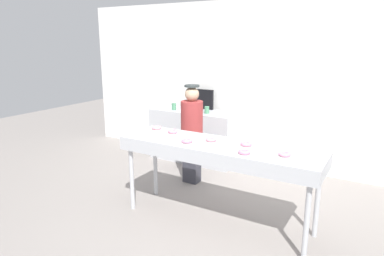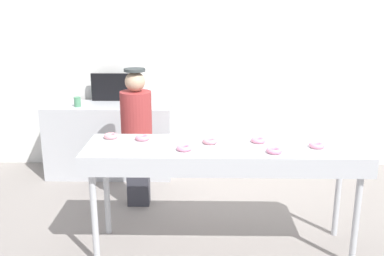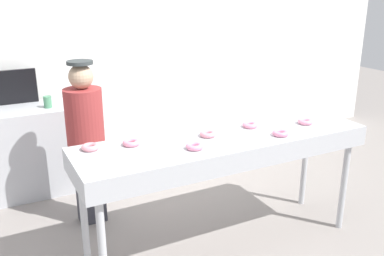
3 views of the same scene
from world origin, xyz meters
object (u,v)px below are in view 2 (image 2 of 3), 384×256
(strawberry_donut_1, at_px, (258,140))
(paper_cup_1, at_px, (131,102))
(strawberry_donut_0, at_px, (274,151))
(strawberry_donut_4, at_px, (210,141))
(paper_cup_0, at_px, (77,102))
(strawberry_donut_5, at_px, (111,136))
(worker_baker, at_px, (137,130))
(menu_display, at_px, (111,87))
(strawberry_donut_3, at_px, (184,148))
(prep_counter, at_px, (110,140))
(strawberry_donut_6, at_px, (317,145))
(fryer_conveyor, at_px, (224,155))
(strawberry_donut_2, at_px, (142,138))

(strawberry_donut_1, relative_size, paper_cup_1, 1.09)
(strawberry_donut_1, height_order, paper_cup_1, paper_cup_1)
(strawberry_donut_0, height_order, strawberry_donut_4, same)
(strawberry_donut_0, distance_m, paper_cup_0, 2.88)
(strawberry_donut_4, relative_size, strawberry_donut_5, 1.00)
(strawberry_donut_4, xyz_separation_m, worker_baker, (-0.77, 0.86, -0.15))
(strawberry_donut_5, xyz_separation_m, menu_display, (-0.36, 1.88, 0.10))
(paper_cup_1, bearing_deg, worker_baker, -77.61)
(paper_cup_1, bearing_deg, strawberry_donut_3, -68.73)
(strawberry_donut_4, bearing_deg, strawberry_donut_5, 171.16)
(strawberry_donut_3, distance_m, prep_counter, 2.29)
(strawberry_donut_4, distance_m, menu_display, 2.38)
(paper_cup_0, bearing_deg, strawberry_donut_3, -52.98)
(strawberry_donut_5, distance_m, worker_baker, 0.75)
(strawberry_donut_0, xyz_separation_m, strawberry_donut_3, (-0.75, 0.05, 0.00))
(strawberry_donut_3, xyz_separation_m, prep_counter, (-1.04, 1.97, -0.55))
(strawberry_donut_4, relative_size, paper_cup_1, 1.09)
(menu_display, bearing_deg, strawberry_donut_4, -57.97)
(strawberry_donut_0, xyz_separation_m, worker_baker, (-1.30, 1.11, -0.15))
(strawberry_donut_6, height_order, paper_cup_0, paper_cup_0)
(fryer_conveyor, xyz_separation_m, paper_cup_0, (-1.75, 1.73, 0.09))
(strawberry_donut_3, bearing_deg, menu_display, 115.20)
(strawberry_donut_1, xyz_separation_m, prep_counter, (-1.69, 1.74, -0.55))
(strawberry_donut_4, height_order, strawberry_donut_6, same)
(fryer_conveyor, distance_m, strawberry_donut_2, 0.76)
(worker_baker, height_order, prep_counter, worker_baker)
(strawberry_donut_1, distance_m, strawberry_donut_2, 1.04)
(strawberry_donut_3, xyz_separation_m, strawberry_donut_5, (-0.68, 0.34, 0.00))
(strawberry_donut_0, bearing_deg, strawberry_donut_2, 163.29)
(fryer_conveyor, xyz_separation_m, prep_counter, (-1.39, 1.84, -0.44))
(worker_baker, bearing_deg, strawberry_donut_4, 125.63)
(prep_counter, bearing_deg, strawberry_donut_4, -54.58)
(paper_cup_1, relative_size, menu_display, 0.23)
(prep_counter, bearing_deg, paper_cup_1, -15.34)
(strawberry_donut_5, distance_m, prep_counter, 1.76)
(fryer_conveyor, bearing_deg, worker_baker, 134.13)
(worker_baker, distance_m, prep_counter, 1.11)
(fryer_conveyor, relative_size, strawberry_donut_1, 18.45)
(strawberry_donut_3, bearing_deg, worker_baker, 117.57)
(strawberry_donut_2, height_order, worker_baker, worker_baker)
(strawberry_donut_2, height_order, prep_counter, strawberry_donut_2)
(strawberry_donut_2, relative_size, menu_display, 0.25)
(strawberry_donut_3, relative_size, strawberry_donut_6, 1.00)
(fryer_conveyor, bearing_deg, strawberry_donut_5, 168.82)
(strawberry_donut_5, height_order, paper_cup_1, paper_cup_1)
(strawberry_donut_1, relative_size, paper_cup_0, 1.09)
(fryer_conveyor, height_order, strawberry_donut_0, strawberry_donut_0)
(menu_display, bearing_deg, strawberry_donut_1, -49.46)
(strawberry_donut_6, bearing_deg, worker_baker, 150.22)
(strawberry_donut_3, xyz_separation_m, menu_display, (-1.04, 2.21, 0.10))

